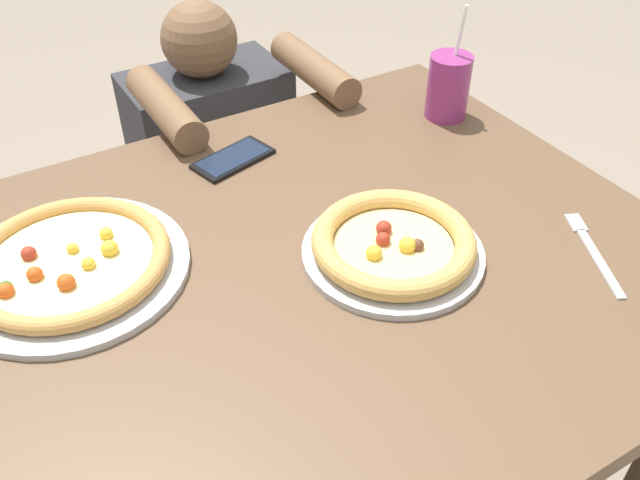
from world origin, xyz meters
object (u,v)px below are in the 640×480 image
pizza_near (393,245)px  diner_seated (217,185)px  pizza_far (70,263)px  fork (592,249)px  drink_cup_colored (448,86)px  cell_phone (233,159)px

pizza_near → diner_seated: (0.02, 0.79, -0.37)m
pizza_far → fork: pizza_far is taller
drink_cup_colored → diner_seated: (-0.33, 0.48, -0.41)m
cell_phone → diner_seated: (0.12, 0.42, -0.35)m
drink_cup_colored → fork: 0.47m
pizza_far → drink_cup_colored: size_ratio=1.56×
pizza_far → diner_seated: (0.46, 0.58, -0.37)m
diner_seated → fork: bearing=-74.6°
pizza_far → fork: 0.81m
fork → diner_seated: size_ratio=0.21×
pizza_near → cell_phone: (-0.10, 0.37, -0.02)m
pizza_near → fork: size_ratio=1.50×
pizza_far → cell_phone: (0.34, 0.16, -0.01)m
pizza_near → drink_cup_colored: drink_cup_colored is taller
fork → diner_seated: 1.04m
fork → cell_phone: cell_phone is taller
pizza_far → fork: bearing=-27.0°
drink_cup_colored → cell_phone: size_ratio=1.39×
pizza_far → diner_seated: 0.82m
diner_seated → drink_cup_colored: bearing=-55.4°
drink_cup_colored → cell_phone: drink_cup_colored is taller
pizza_far → cell_phone: pizza_far is taller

